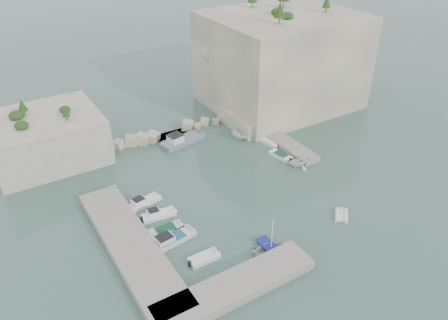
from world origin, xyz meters
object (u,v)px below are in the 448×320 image
work_boat (183,143)px  tender_east_d (246,139)px  tender_east_a (299,166)px  rowboat (271,250)px  motorboat_c (166,232)px  motorboat_e (204,260)px  inflatable_dinghy (341,216)px  motorboat_b (159,217)px  tender_east_b (280,157)px  motorboat_d (172,242)px  motorboat_a (144,204)px  tender_east_c (267,142)px

work_boat → tender_east_d: bearing=-35.3°
tender_east_a → work_boat: bearing=48.1°
rowboat → work_boat: work_boat is taller
motorboat_c → tender_east_d: tender_east_d is taller
motorboat_e → work_boat: work_boat is taller
inflatable_dinghy → motorboat_b: bearing=102.7°
motorboat_b → tender_east_b: bearing=14.9°
rowboat → tender_east_a: (14.66, 12.53, 0.00)m
motorboat_b → motorboat_d: (-0.67, -5.09, 0.00)m
motorboat_b → rowboat: 15.08m
motorboat_c → rowboat: size_ratio=1.04×
motorboat_a → tender_east_d: 23.10m
motorboat_b → rowboat: bearing=-49.8°
motorboat_e → inflatable_dinghy: 18.88m
inflatable_dinghy → tender_east_c: (3.55, 20.62, 0.00)m
motorboat_e → work_boat: (10.30, 25.23, 0.00)m
tender_east_b → motorboat_b: bearing=88.4°
motorboat_a → motorboat_b: size_ratio=1.12×
motorboat_d → tender_east_b: motorboat_d is taller
motorboat_a → motorboat_c: bearing=-101.3°
motorboat_c → inflatable_dinghy: size_ratio=1.60×
tender_east_b → work_boat: size_ratio=0.50×
motorboat_d → motorboat_e: motorboat_d is taller
motorboat_a → motorboat_d: size_ratio=0.79×
motorboat_a → motorboat_e: 13.25m
inflatable_dinghy → tender_east_b: 15.87m
motorboat_e → rowboat: (7.30, -2.74, 0.00)m
tender_east_a → tender_east_b: tender_east_a is taller
tender_east_c → motorboat_e: bearing=117.5°
tender_east_d → work_boat: 10.60m
inflatable_dinghy → motorboat_d: bearing=115.2°
motorboat_e → tender_east_b: bearing=32.4°
rowboat → tender_east_a: tender_east_a is taller
inflatable_dinghy → tender_east_c: 20.92m
motorboat_a → tender_east_c: size_ratio=0.98×
rowboat → tender_east_a: size_ratio=1.22×
motorboat_a → inflatable_dinghy: 25.78m
work_boat → motorboat_c: bearing=-133.9°
tender_east_c → work_boat: size_ratio=0.64×
tender_east_c → work_boat: 13.93m
motorboat_a → motorboat_d: (-0.04, -8.47, 0.00)m
motorboat_a → tender_east_b: motorboat_a is taller
motorboat_c → rowboat: bearing=-44.2°
work_boat → tender_east_b: bearing=-59.2°
motorboat_a → tender_east_c: (24.05, 4.99, 0.00)m
motorboat_a → motorboat_d: bearing=-102.8°
motorboat_d → tender_east_c: size_ratio=1.24×
rowboat → motorboat_e: bearing=67.3°
motorboat_e → tender_east_d: (19.97, 20.90, 0.00)m
rowboat → inflatable_dinghy: size_ratio=1.54×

